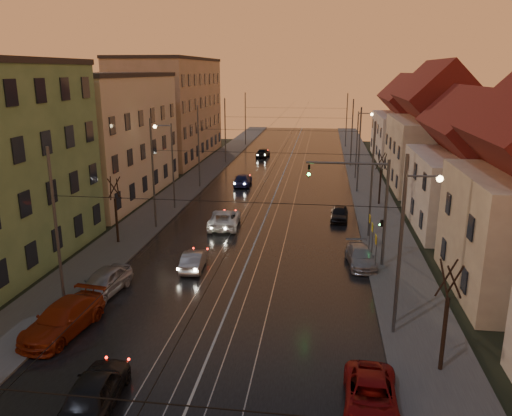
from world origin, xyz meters
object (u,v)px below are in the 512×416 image
at_px(driving_car_2, 224,219).
at_px(parked_left_3, 104,282).
at_px(driving_car_4, 263,153).
at_px(parked_left_2, 63,319).
at_px(street_lamp_2, 169,158).
at_px(traffic_light_mast, 370,199).
at_px(street_lamp_1, 408,235).
at_px(driving_car_3, 243,180).
at_px(parked_right_1, 361,256).
at_px(parked_right_2, 339,213).
at_px(parked_right_0, 371,397).
at_px(driving_car_1, 194,260).
at_px(driving_car_0, 95,389).
at_px(street_lamp_3, 360,138).

distance_m(driving_car_2, parked_left_3, 14.39).
relative_size(driving_car_4, parked_left_2, 0.80).
distance_m(street_lamp_2, driving_car_4, 30.66).
bearing_deg(street_lamp_2, traffic_light_mast, -35.07).
bearing_deg(driving_car_4, driving_car_2, 95.33).
bearing_deg(driving_car_2, street_lamp_1, 124.19).
relative_size(driving_car_2, driving_car_4, 1.24).
xyz_separation_m(driving_car_2, driving_car_3, (-0.98, 15.57, -0.06)).
relative_size(parked_right_1, parked_right_2, 1.17).
bearing_deg(parked_left_3, street_lamp_1, 2.20).
height_order(driving_car_2, parked_right_1, driving_car_2).
distance_m(parked_right_0, parked_right_1, 15.07).
height_order(driving_car_1, driving_car_4, driving_car_4).
xyz_separation_m(street_lamp_1, parked_right_2, (-2.65, 18.38, -4.26)).
xyz_separation_m(driving_car_4, parked_right_2, (10.53, -31.58, -0.08)).
height_order(street_lamp_1, driving_car_2, street_lamp_1).
bearing_deg(parked_right_2, parked_left_3, -126.35).
xyz_separation_m(traffic_light_mast, parked_left_3, (-15.48, -6.53, -3.85)).
xyz_separation_m(driving_car_0, parked_left_2, (-4.07, 5.12, 0.01)).
relative_size(driving_car_0, parked_right_1, 1.02).
bearing_deg(parked_right_1, street_lamp_1, -85.22).
height_order(street_lamp_3, parked_left_3, street_lamp_3).
bearing_deg(driving_car_4, street_lamp_3, 137.02).
height_order(driving_car_0, driving_car_2, driving_car_0).
relative_size(street_lamp_1, parked_left_2, 1.53).
relative_size(street_lamp_3, driving_car_3, 1.77).
bearing_deg(street_lamp_2, parked_left_3, -85.01).
bearing_deg(street_lamp_3, driving_car_1, -112.41).
distance_m(driving_car_1, parked_left_3, 6.14).
relative_size(parked_left_3, parked_right_1, 1.03).
bearing_deg(parked_left_3, street_lamp_2, 102.25).
bearing_deg(parked_left_2, driving_car_2, 83.99).
bearing_deg(driving_car_1, street_lamp_2, -71.65).
xyz_separation_m(street_lamp_1, street_lamp_2, (-18.21, 20.00, 0.00)).
distance_m(street_lamp_1, parked_right_0, 8.49).
bearing_deg(parked_right_1, driving_car_4, 99.75).
height_order(street_lamp_2, parked_right_2, street_lamp_2).
relative_size(driving_car_3, parked_right_2, 1.24).
distance_m(street_lamp_1, traffic_light_mast, 8.08).
height_order(parked_left_2, parked_left_3, parked_left_2).
bearing_deg(parked_left_3, driving_car_1, 54.13).
height_order(street_lamp_3, driving_car_0, street_lamp_3).
bearing_deg(parked_right_2, parked_left_2, -120.15).
relative_size(street_lamp_1, street_lamp_2, 1.00).
relative_size(driving_car_0, driving_car_3, 0.97).
relative_size(driving_car_0, driving_car_4, 1.05).
bearing_deg(street_lamp_1, parked_left_3, 174.93).
relative_size(driving_car_4, parked_right_0, 0.94).
bearing_deg(driving_car_2, driving_car_3, -90.93).
xyz_separation_m(parked_left_3, parked_right_2, (13.94, 16.90, -0.13)).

